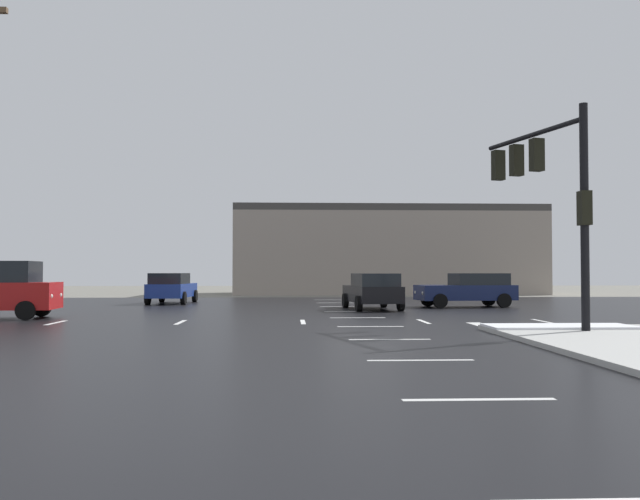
# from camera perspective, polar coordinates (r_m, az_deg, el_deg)

# --- Properties ---
(ground_plane) EXTENTS (120.00, 120.00, 0.00)m
(ground_plane) POSITION_cam_1_polar(r_m,az_deg,el_deg) (23.15, 3.58, -5.93)
(ground_plane) COLOR slate
(road_asphalt) EXTENTS (44.00, 44.00, 0.02)m
(road_asphalt) POSITION_cam_1_polar(r_m,az_deg,el_deg) (23.15, 3.58, -5.91)
(road_asphalt) COLOR black
(road_asphalt) RESTS_ON ground_plane
(snow_strip_curbside) EXTENTS (4.00, 1.60, 0.06)m
(snow_strip_curbside) POSITION_cam_1_polar(r_m,az_deg,el_deg) (20.43, 18.98, -5.91)
(snow_strip_curbside) COLOR white
(snow_strip_curbside) RESTS_ON sidewalk_corner
(lane_markings) EXTENTS (36.15, 36.15, 0.01)m
(lane_markings) POSITION_cam_1_polar(r_m,az_deg,el_deg) (21.95, 7.11, -6.09)
(lane_markings) COLOR silver
(lane_markings) RESTS_ON road_asphalt
(traffic_signal_mast) EXTENTS (1.39, 4.70, 5.96)m
(traffic_signal_mast) POSITION_cam_1_polar(r_m,az_deg,el_deg) (20.84, 18.20, 5.36)
(traffic_signal_mast) COLOR black
(traffic_signal_mast) RESTS_ON sidewalk_corner
(strip_building_background) EXTENTS (22.67, 8.00, 6.52)m
(strip_building_background) POSITION_cam_1_polar(r_m,az_deg,el_deg) (53.35, 5.42, -0.07)
(strip_building_background) COLOR gray
(strip_building_background) RESTS_ON ground_plane
(sedan_blue) EXTENTS (2.20, 4.61, 1.58)m
(sedan_blue) POSITION_cam_1_polar(r_m,az_deg,el_deg) (37.22, -12.03, -3.01)
(sedan_blue) COLOR navy
(sedan_blue) RESTS_ON road_asphalt
(sedan_navy) EXTENTS (4.68, 2.44, 1.58)m
(sedan_navy) POSITION_cam_1_polar(r_m,az_deg,el_deg) (33.47, 12.06, -3.15)
(sedan_navy) COLOR #141E47
(sedan_navy) RESTS_ON road_asphalt
(sedan_black) EXTENTS (2.38, 4.67, 1.58)m
(sedan_black) POSITION_cam_1_polar(r_m,az_deg,el_deg) (30.59, 4.32, -3.32)
(sedan_black) COLOR black
(sedan_black) RESTS_ON road_asphalt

